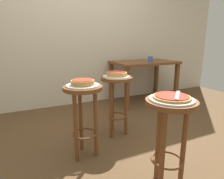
{
  "coord_description": "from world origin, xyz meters",
  "views": [
    {
      "loc": [
        -0.88,
        -1.63,
        1.07
      ],
      "look_at": [
        -0.09,
        0.02,
        0.62
      ],
      "focal_mm": 31.55,
      "sensor_mm": 36.0,
      "label": 1
    }
  ],
  "objects_px": {
    "stool_middle": "(83,106)",
    "stool_leftside": "(117,93)",
    "serving_plate_leftside": "(117,76)",
    "dining_table": "(144,68)",
    "pizza_foreground": "(172,97)",
    "stool_foreground": "(170,126)",
    "pizza_leftside": "(117,74)",
    "cup_near_edge": "(150,59)",
    "serving_plate_middle": "(83,85)",
    "pizza_server_knife": "(177,95)",
    "pizza_middle": "(83,82)",
    "serving_plate_foreground": "(172,99)"
  },
  "relations": [
    {
      "from": "serving_plate_leftside",
      "to": "dining_table",
      "type": "xyz_separation_m",
      "value": [
        1.01,
        0.95,
        -0.08
      ]
    },
    {
      "from": "dining_table",
      "to": "cup_near_edge",
      "type": "height_order",
      "value": "cup_near_edge"
    },
    {
      "from": "serving_plate_middle",
      "to": "pizza_middle",
      "type": "bearing_deg",
      "value": 180.0
    },
    {
      "from": "serving_plate_middle",
      "to": "serving_plate_leftside",
      "type": "height_order",
      "value": "same"
    },
    {
      "from": "serving_plate_foreground",
      "to": "serving_plate_leftside",
      "type": "relative_size",
      "value": 1.01
    },
    {
      "from": "serving_plate_leftside",
      "to": "pizza_middle",
      "type": "bearing_deg",
      "value": -150.7
    },
    {
      "from": "serving_plate_foreground",
      "to": "pizza_middle",
      "type": "height_order",
      "value": "pizza_middle"
    },
    {
      "from": "serving_plate_middle",
      "to": "cup_near_edge",
      "type": "distance_m",
      "value": 1.87
    },
    {
      "from": "dining_table",
      "to": "serving_plate_middle",
      "type": "bearing_deg",
      "value": -140.79
    },
    {
      "from": "stool_middle",
      "to": "pizza_foreground",
      "type": "bearing_deg",
      "value": -58.06
    },
    {
      "from": "stool_middle",
      "to": "cup_near_edge",
      "type": "xyz_separation_m",
      "value": [
        1.52,
        1.09,
        0.27
      ]
    },
    {
      "from": "serving_plate_middle",
      "to": "pizza_server_knife",
      "type": "bearing_deg",
      "value": -57.02
    },
    {
      "from": "pizza_middle",
      "to": "pizza_server_knife",
      "type": "xyz_separation_m",
      "value": [
        0.44,
        -0.68,
        0.0
      ]
    },
    {
      "from": "pizza_foreground",
      "to": "dining_table",
      "type": "xyz_separation_m",
      "value": [
        1.07,
        1.88,
        -0.09
      ]
    },
    {
      "from": "stool_foreground",
      "to": "pizza_middle",
      "type": "xyz_separation_m",
      "value": [
        -0.41,
        0.66,
        0.22
      ]
    },
    {
      "from": "pizza_foreground",
      "to": "serving_plate_leftside",
      "type": "height_order",
      "value": "pizza_foreground"
    },
    {
      "from": "pizza_leftside",
      "to": "dining_table",
      "type": "distance_m",
      "value": 1.39
    },
    {
      "from": "stool_middle",
      "to": "stool_leftside",
      "type": "height_order",
      "value": "same"
    },
    {
      "from": "stool_middle",
      "to": "pizza_middle",
      "type": "xyz_separation_m",
      "value": [
        0.0,
        0.0,
        0.22
      ]
    },
    {
      "from": "stool_middle",
      "to": "pizza_leftside",
      "type": "relative_size",
      "value": 3.04
    },
    {
      "from": "cup_near_edge",
      "to": "stool_leftside",
      "type": "bearing_deg",
      "value": -141.83
    },
    {
      "from": "stool_middle",
      "to": "stool_leftside",
      "type": "xyz_separation_m",
      "value": [
        0.47,
        0.26,
        0.0
      ]
    },
    {
      "from": "pizza_middle",
      "to": "dining_table",
      "type": "bearing_deg",
      "value": 39.21
    },
    {
      "from": "serving_plate_leftside",
      "to": "stool_middle",
      "type": "bearing_deg",
      "value": -150.7
    },
    {
      "from": "serving_plate_middle",
      "to": "stool_foreground",
      "type": "bearing_deg",
      "value": -58.06
    },
    {
      "from": "stool_foreground",
      "to": "pizza_server_knife",
      "type": "distance_m",
      "value": 0.23
    },
    {
      "from": "pizza_foreground",
      "to": "pizza_middle",
      "type": "bearing_deg",
      "value": 121.94
    },
    {
      "from": "pizza_foreground",
      "to": "serving_plate_middle",
      "type": "xyz_separation_m",
      "value": [
        -0.41,
        0.66,
        -0.02
      ]
    },
    {
      "from": "stool_middle",
      "to": "pizza_server_knife",
      "type": "relative_size",
      "value": 3.11
    },
    {
      "from": "pizza_foreground",
      "to": "stool_middle",
      "type": "distance_m",
      "value": 0.81
    },
    {
      "from": "serving_plate_middle",
      "to": "pizza_leftside",
      "type": "distance_m",
      "value": 0.54
    },
    {
      "from": "pizza_foreground",
      "to": "stool_middle",
      "type": "height_order",
      "value": "pizza_foreground"
    },
    {
      "from": "pizza_foreground",
      "to": "dining_table",
      "type": "distance_m",
      "value": 2.16
    },
    {
      "from": "stool_middle",
      "to": "stool_leftside",
      "type": "distance_m",
      "value": 0.54
    },
    {
      "from": "serving_plate_leftside",
      "to": "pizza_leftside",
      "type": "bearing_deg",
      "value": 0.0
    },
    {
      "from": "serving_plate_foreground",
      "to": "stool_leftside",
      "type": "bearing_deg",
      "value": 86.56
    },
    {
      "from": "stool_foreground",
      "to": "serving_plate_leftside",
      "type": "distance_m",
      "value": 0.95
    },
    {
      "from": "pizza_middle",
      "to": "pizza_foreground",
      "type": "bearing_deg",
      "value": -58.06
    },
    {
      "from": "dining_table",
      "to": "pizza_foreground",
      "type": "bearing_deg",
      "value": -119.71
    },
    {
      "from": "stool_foreground",
      "to": "pizza_middle",
      "type": "distance_m",
      "value": 0.81
    },
    {
      "from": "stool_middle",
      "to": "pizza_server_knife",
      "type": "height_order",
      "value": "pizza_server_knife"
    },
    {
      "from": "stool_foreground",
      "to": "stool_middle",
      "type": "height_order",
      "value": "same"
    },
    {
      "from": "serving_plate_middle",
      "to": "serving_plate_leftside",
      "type": "xyz_separation_m",
      "value": [
        0.47,
        0.26,
        0.0
      ]
    },
    {
      "from": "stool_leftside",
      "to": "pizza_leftside",
      "type": "height_order",
      "value": "pizza_leftside"
    },
    {
      "from": "serving_plate_leftside",
      "to": "cup_near_edge",
      "type": "relative_size",
      "value": 3.26
    },
    {
      "from": "serving_plate_foreground",
      "to": "cup_near_edge",
      "type": "distance_m",
      "value": 2.07
    },
    {
      "from": "serving_plate_foreground",
      "to": "pizza_middle",
      "type": "relative_size",
      "value": 1.46
    },
    {
      "from": "stool_leftside",
      "to": "dining_table",
      "type": "height_order",
      "value": "dining_table"
    },
    {
      "from": "stool_leftside",
      "to": "stool_middle",
      "type": "bearing_deg",
      "value": -150.7
    },
    {
      "from": "dining_table",
      "to": "serving_plate_leftside",
      "type": "bearing_deg",
      "value": -136.96
    }
  ]
}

